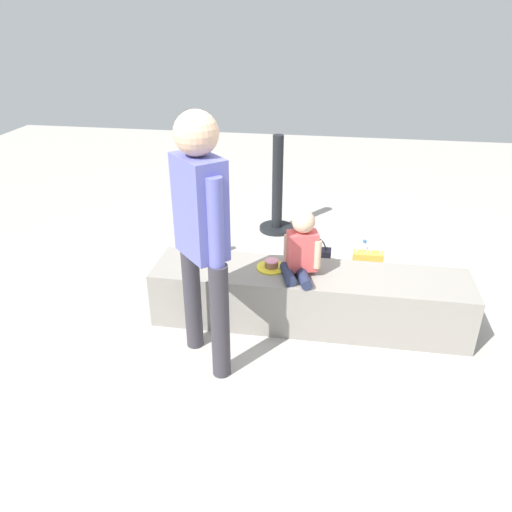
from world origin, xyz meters
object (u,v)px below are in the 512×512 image
object	(u,v)px
cake_plate	(272,266)
handbag_black_leather	(312,257)
water_bottle_near_gift	(363,253)
water_bottle_far_side	(315,281)
gift_bag	(367,269)
party_cup_red	(225,246)
cake_box_white	(261,266)
child_seated	(301,248)
adult_standing	(201,223)

from	to	relation	value
cake_plate	handbag_black_leather	xyz separation A→B (m)	(0.26, 0.85, -0.34)
water_bottle_near_gift	water_bottle_far_side	distance (m)	0.71
gift_bag	cake_plate	bearing A→B (deg)	-141.87
party_cup_red	cake_box_white	bearing A→B (deg)	-42.91
cake_plate	cake_box_white	bearing A→B (deg)	105.27
water_bottle_far_side	child_seated	bearing A→B (deg)	-101.30
cake_box_white	water_bottle_near_gift	bearing A→B (deg)	19.71
cake_plate	party_cup_red	world-z (taller)	cake_plate
water_bottle_near_gift	gift_bag	bearing A→B (deg)	-88.94
water_bottle_far_side	gift_bag	bearing A→B (deg)	19.64
adult_standing	handbag_black_leather	xyz separation A→B (m)	(0.61, 1.43, -0.90)
handbag_black_leather	adult_standing	bearing A→B (deg)	-113.16
cake_plate	water_bottle_near_gift	size ratio (longest dim) A/B	0.96
party_cup_red	handbag_black_leather	xyz separation A→B (m)	(0.85, -0.20, 0.05)
adult_standing	cake_plate	size ratio (longest dim) A/B	7.35
cake_plate	water_bottle_near_gift	distance (m)	1.28
child_seated	water_bottle_near_gift	distance (m)	1.29
child_seated	gift_bag	world-z (taller)	child_seated
adult_standing	handbag_black_leather	bearing A→B (deg)	66.84
adult_standing	cake_box_white	bearing A→B (deg)	82.44
cake_plate	water_bottle_far_side	distance (m)	0.63
adult_standing	water_bottle_far_side	distance (m)	1.50
cake_plate	cake_box_white	distance (m)	0.80
water_bottle_far_side	cake_box_white	bearing A→B (deg)	153.06
child_seated	gift_bag	size ratio (longest dim) A/B	1.31
water_bottle_far_side	adult_standing	bearing A→B (deg)	-123.53
gift_bag	water_bottle_far_side	distance (m)	0.45
party_cup_red	adult_standing	bearing A→B (deg)	-81.73
adult_standing	water_bottle_near_gift	world-z (taller)	adult_standing
party_cup_red	handbag_black_leather	bearing A→B (deg)	-13.31
gift_bag	handbag_black_leather	xyz separation A→B (m)	(-0.47, 0.28, -0.06)
water_bottle_near_gift	handbag_black_leather	xyz separation A→B (m)	(-0.46, -0.15, -0.01)
adult_standing	water_bottle_far_side	xyz separation A→B (m)	(0.66, 1.00, -0.90)
water_bottle_near_gift	child_seated	bearing A→B (deg)	-115.55
cake_box_white	adult_standing	bearing A→B (deg)	-97.56
gift_bag	water_bottle_near_gift	bearing A→B (deg)	91.06
cake_plate	gift_bag	size ratio (longest dim) A/B	0.61
water_bottle_near_gift	party_cup_red	distance (m)	1.31
cake_plate	cake_box_white	world-z (taller)	cake_plate
gift_bag	cake_box_white	size ratio (longest dim) A/B	1.25
adult_standing	gift_bag	size ratio (longest dim) A/B	4.46
cake_plate	handbag_black_leather	distance (m)	0.95
child_seated	water_bottle_near_gift	world-z (taller)	child_seated
gift_bag	water_bottle_near_gift	distance (m)	0.43
adult_standing	water_bottle_near_gift	xyz separation A→B (m)	(1.08, 1.58, -0.89)
water_bottle_far_side	handbag_black_leather	bearing A→B (deg)	97.02
child_seated	party_cup_red	distance (m)	1.49
adult_standing	water_bottle_near_gift	distance (m)	2.11
adult_standing	water_bottle_near_gift	bearing A→B (deg)	55.77
water_bottle_near_gift	water_bottle_far_side	world-z (taller)	water_bottle_near_gift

